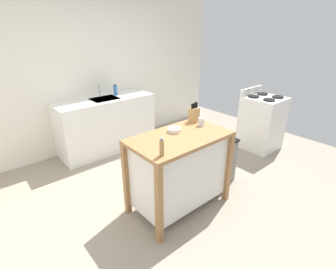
{
  "coord_description": "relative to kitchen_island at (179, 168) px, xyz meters",
  "views": [
    {
      "loc": [
        -1.78,
        -1.93,
        1.99
      ],
      "look_at": [
        -0.08,
        0.06,
        0.87
      ],
      "focal_mm": 26.67,
      "sensor_mm": 36.0,
      "label": 1
    }
  ],
  "objects": [
    {
      "name": "kitchen_island",
      "position": [
        0.0,
        0.0,
        0.0
      ],
      "size": [
        1.12,
        0.65,
        0.92
      ],
      "color": "#9E7042",
      "rests_on": "ground"
    },
    {
      "name": "bowl_stoneware_deep",
      "position": [
        0.03,
        0.13,
        0.43
      ],
      "size": [
        0.15,
        0.15,
        0.05
      ],
      "color": "silver",
      "rests_on": "kitchen_island"
    },
    {
      "name": "wall_back",
      "position": [
        0.08,
        2.29,
        0.79
      ],
      "size": [
        5.3,
        0.1,
        2.6
      ],
      "primitive_type": "cube",
      "color": "silver",
      "rests_on": "ground"
    },
    {
      "name": "sink_faucet",
      "position": [
        0.1,
        2.08,
        0.52
      ],
      "size": [
        0.02,
        0.02,
        0.22
      ],
      "color": "#B7BCC1",
      "rests_on": "sink_counter"
    },
    {
      "name": "drinking_cup",
      "position": [
        0.4,
        0.06,
        0.45
      ],
      "size": [
        0.07,
        0.07,
        0.1
      ],
      "color": "silver",
      "rests_on": "kitchen_island"
    },
    {
      "name": "trash_bin",
      "position": [
        0.8,
        0.01,
        -0.19
      ],
      "size": [
        0.36,
        0.28,
        0.63
      ],
      "color": "slate",
      "rests_on": "ground"
    },
    {
      "name": "ground_plane",
      "position": [
        0.08,
        0.14,
        -0.51
      ],
      "size": [
        6.3,
        6.3,
        0.0
      ],
      "primitive_type": "plane",
      "color": "gray",
      "rests_on": "ground"
    },
    {
      "name": "pepper_grinder",
      "position": [
        -0.43,
        -0.22,
        0.49
      ],
      "size": [
        0.04,
        0.04,
        0.18
      ],
      "color": "#AD7F4C",
      "rests_on": "kitchen_island"
    },
    {
      "name": "knife_block",
      "position": [
        0.44,
        0.22,
        0.5
      ],
      "size": [
        0.11,
        0.09,
        0.25
      ],
      "color": "tan",
      "rests_on": "kitchen_island"
    },
    {
      "name": "sink_counter",
      "position": [
        0.1,
        1.94,
        -0.05
      ],
      "size": [
        1.61,
        0.6,
        0.92
      ],
      "color": "white",
      "rests_on": "ground"
    },
    {
      "name": "bottle_dish_soap",
      "position": [
        0.36,
        2.01,
        0.49
      ],
      "size": [
        0.06,
        0.06,
        0.18
      ],
      "color": "blue",
      "rests_on": "sink_counter"
    },
    {
      "name": "stove",
      "position": [
        2.18,
        0.25,
        -0.04
      ],
      "size": [
        0.6,
        0.6,
        1.04
      ],
      "color": "white",
      "rests_on": "ground"
    }
  ]
}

